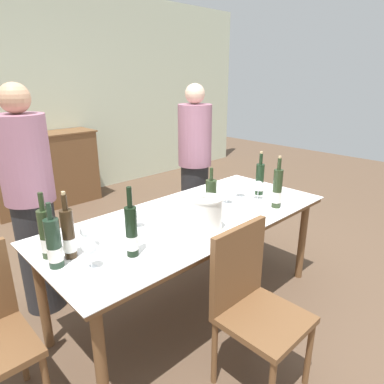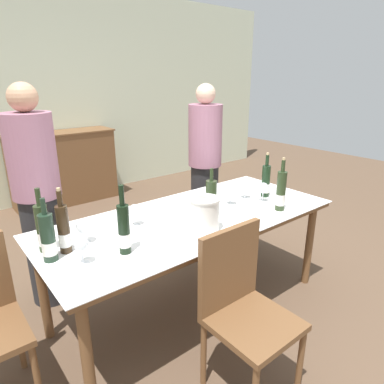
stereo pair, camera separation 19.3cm
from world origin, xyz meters
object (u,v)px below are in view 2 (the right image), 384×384
at_px(wine_bottle_0, 64,230).
at_px(wine_bottle_5, 211,200).
at_px(wine_glass_5, 263,189).
at_px(person_host, 39,200).
at_px(wine_bottle_1, 281,192).
at_px(wine_bottle_4, 266,182).
at_px(wine_glass_3, 81,244).
at_px(sideboard_cabinet, 64,168).
at_px(wine_glass_2, 230,192).
at_px(chair_near_front, 242,302).
at_px(wine_bottle_3, 48,239).
at_px(wine_bottle_2, 43,229).
at_px(wine_bottle_6, 124,230).
at_px(ice_bucket, 205,213).
at_px(wine_glass_0, 134,211).
at_px(person_guest_left, 205,166).
at_px(wine_glass_1, 84,227).
at_px(wine_glass_4, 245,187).
at_px(dining_table, 192,225).

bearing_deg(wine_bottle_0, wine_bottle_5, -7.73).
distance_m(wine_glass_5, person_host, 1.67).
distance_m(wine_bottle_1, wine_bottle_4, 0.30).
bearing_deg(wine_bottle_4, wine_glass_3, -176.78).
height_order(sideboard_cabinet, wine_glass_2, sideboard_cabinet).
distance_m(wine_bottle_5, chair_near_front, 0.75).
height_order(wine_bottle_3, person_host, person_host).
relative_size(wine_bottle_2, wine_bottle_6, 0.94).
distance_m(sideboard_cabinet, wine_bottle_2, 2.94).
xyz_separation_m(ice_bucket, person_host, (-0.72, 1.00, -0.03)).
distance_m(wine_bottle_6, wine_glass_0, 0.36).
distance_m(wine_bottle_0, wine_bottle_2, 0.12).
height_order(sideboard_cabinet, wine_bottle_3, wine_bottle_3).
xyz_separation_m(wine_bottle_4, person_guest_left, (0.10, 0.86, -0.06)).
relative_size(ice_bucket, wine_bottle_5, 0.62).
height_order(wine_bottle_2, person_guest_left, person_guest_left).
relative_size(ice_bucket, wine_glass_1, 1.46).
bearing_deg(wine_glass_0, wine_glass_4, -5.61).
relative_size(wine_bottle_0, wine_glass_5, 2.46).
bearing_deg(wine_bottle_6, wine_bottle_5, 6.75).
height_order(ice_bucket, wine_glass_0, ice_bucket).
xyz_separation_m(wine_bottle_5, wine_glass_5, (0.51, -0.03, -0.02)).
bearing_deg(wine_glass_0, wine_glass_1, -175.33).
bearing_deg(ice_bucket, chair_near_front, -105.62).
bearing_deg(wine_glass_1, wine_bottle_6, -63.64).
bearing_deg(wine_bottle_5, dining_table, 141.45).
bearing_deg(wine_glass_5, person_host, 147.67).
xyz_separation_m(wine_bottle_3, person_guest_left, (1.78, 0.80, -0.06)).
xyz_separation_m(wine_bottle_2, person_guest_left, (1.77, 0.68, -0.07)).
bearing_deg(wine_glass_2, wine_glass_0, 171.36).
relative_size(sideboard_cabinet, ice_bucket, 6.43).
bearing_deg(wine_glass_5, wine_glass_1, 171.52).
xyz_separation_m(wine_glass_5, chair_near_front, (-0.82, -0.57, -0.32)).
xyz_separation_m(wine_bottle_0, wine_glass_4, (1.42, -0.02, -0.03)).
height_order(wine_bottle_0, wine_bottle_2, wine_bottle_0).
relative_size(wine_bottle_2, wine_glass_0, 2.54).
relative_size(ice_bucket, wine_glass_3, 1.38).
bearing_deg(wine_bottle_0, wine_glass_0, 8.35).
height_order(wine_bottle_1, wine_glass_3, wine_bottle_1).
relative_size(wine_bottle_5, person_guest_left, 0.22).
xyz_separation_m(dining_table, person_host, (-0.79, 0.78, 0.14)).
xyz_separation_m(sideboard_cabinet, chair_near_front, (-0.28, -3.54, 0.04)).
relative_size(wine_glass_0, person_guest_left, 0.09).
height_order(dining_table, wine_bottle_6, wine_bottle_6).
bearing_deg(sideboard_cabinet, wine_bottle_5, -89.57).
relative_size(wine_glass_4, chair_near_front, 0.16).
relative_size(wine_glass_2, wine_glass_3, 0.92).
xyz_separation_m(dining_table, wine_bottle_1, (0.57, -0.31, 0.20)).
relative_size(wine_bottle_4, wine_glass_1, 2.46).
xyz_separation_m(ice_bucket, wine_glass_3, (-0.77, 0.08, -0.00)).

